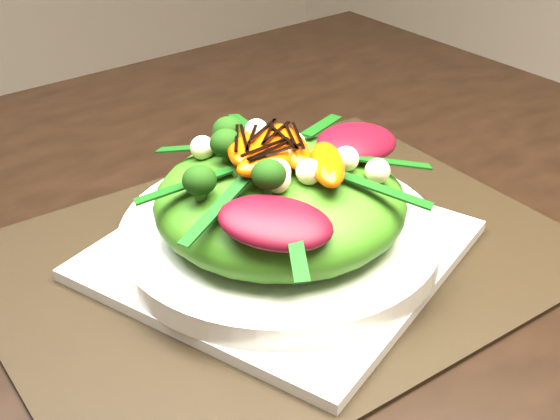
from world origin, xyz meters
TOP-DOWN VIEW (x-y plane):
  - placemat at (0.25, -0.06)m, footprint 0.50×0.39m
  - plate_base at (0.25, -0.06)m, footprint 0.34×0.34m
  - salad_bowl at (0.25, -0.06)m, footprint 0.31×0.31m
  - lettuce_mound at (0.25, -0.06)m, footprint 0.28×0.28m
  - radicchio_leaf at (0.33, -0.07)m, footprint 0.09×0.06m
  - orange_segment at (0.23, -0.05)m, footprint 0.07×0.05m
  - broccoli_floret at (0.20, -0.03)m, footprint 0.05×0.05m
  - macadamia_nut at (0.27, -0.09)m, footprint 0.02×0.02m
  - balsamic_drizzle at (0.23, -0.05)m, footprint 0.05×0.02m

SIDE VIEW (x-z plane):
  - placemat at x=0.25m, z-range 0.75..0.75m
  - plate_base at x=0.25m, z-range 0.75..0.76m
  - salad_bowl at x=0.25m, z-range 0.76..0.78m
  - lettuce_mound at x=0.25m, z-range 0.77..0.84m
  - radicchio_leaf at x=0.33m, z-range 0.83..0.85m
  - orange_segment at x=0.23m, z-range 0.84..0.86m
  - macadamia_nut at x=0.27m, z-range 0.84..0.86m
  - broccoli_floret at x=0.20m, z-range 0.84..0.88m
  - balsamic_drizzle at x=0.23m, z-range 0.86..0.86m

